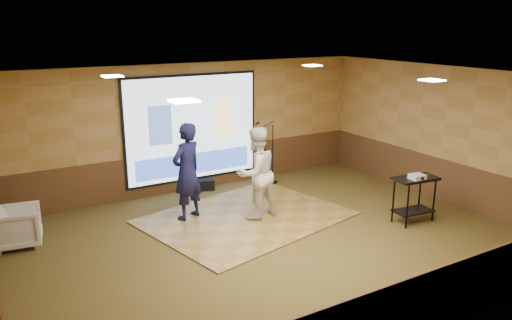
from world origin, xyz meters
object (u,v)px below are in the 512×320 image
projector (417,177)px  duffel_bag (206,185)px  dance_floor (246,217)px  mic_stand (271,164)px  projector_screen (193,129)px  player_right (256,173)px  player_left (187,171)px  av_table (415,191)px  banquet_chair (18,227)px

projector → duffel_bag: projector is taller
dance_floor → projector: bearing=-35.2°
dance_floor → duffel_bag: (0.04, 2.07, 0.11)m
duffel_bag → mic_stand: bearing=-11.9°
duffel_bag → projector: bearing=-56.0°
projector → mic_stand: size_ratio=0.18×
projector_screen → mic_stand: (1.83, -0.53, -0.98)m
player_right → projector: player_right is taller
player_left → av_table: bearing=124.5°
projector → banquet_chair: bearing=162.2°
player_right → dance_floor: bearing=-38.6°
player_left → av_table: size_ratio=2.12×
projector → duffel_bag: size_ratio=0.71×
player_right → mic_stand: bearing=-138.9°
projector_screen → projector: 5.13m
projector → duffel_bag: 4.91m
player_left → projector: player_left is taller
av_table → projector: (-0.06, -0.08, 0.33)m
projector → banquet_chair: size_ratio=0.36×
mic_stand → banquet_chair: mic_stand is taller
av_table → duffel_bag: size_ratio=2.33×
player_right → av_table: (2.63, -1.76, -0.32)m
player_right → av_table: 3.18m
player_right → banquet_chair: bearing=-23.2°
projector_screen → dance_floor: bearing=-85.8°
duffel_bag → player_right: bearing=-86.5°
av_table → duffel_bag: 4.83m
projector_screen → mic_stand: projector_screen is taller
duffel_bag → av_table: bearing=-54.9°
projector_screen → player_left: bearing=-117.4°
projector → banquet_chair: 7.52m
av_table → banquet_chair: bearing=158.1°
player_right → mic_stand: 2.40m
player_left → mic_stand: size_ratio=1.24×
banquet_chair → duffel_bag: bearing=-66.5°
dance_floor → mic_stand: (1.67, 1.73, 0.48)m
projector → mic_stand: 3.86m
projector_screen → av_table: projector_screen is taller
av_table → player_left: bearing=147.9°
dance_floor → mic_stand: mic_stand is taller
projector_screen → mic_stand: 2.14m
player_right → duffel_bag: size_ratio=4.68×
mic_stand → player_left: bearing=-173.5°
dance_floor → player_right: 0.97m
player_left → projector: bearing=123.2°
projector_screen → duffel_bag: projector_screen is taller
av_table → banquet_chair: av_table is taller
av_table → mic_stand: 3.77m
av_table → projector: projector is taller
player_left → projector: size_ratio=6.98×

